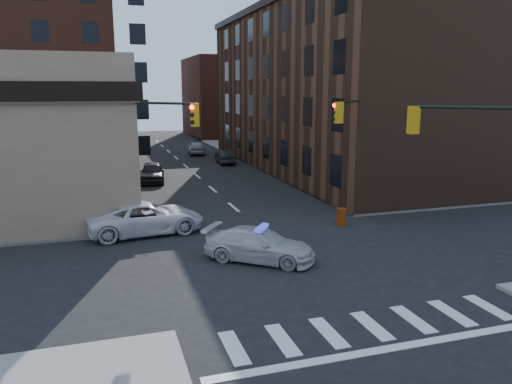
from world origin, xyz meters
TOP-DOWN VIEW (x-y plane):
  - ground at (0.00, 0.00)m, footprint 140.00×140.00m
  - sidewalk_ne at (23.00, 32.75)m, footprint 34.00×54.50m
  - commercial_row_ne at (13.00, 22.50)m, footprint 14.00×34.00m
  - filler_nw at (-16.00, 62.00)m, footprint 20.00×18.00m
  - filler_ne at (14.00, 58.00)m, footprint 16.00×16.00m
  - signal_pole_se at (6.04, -5.52)m, footprint 5.40×5.27m
  - signal_pole_nw at (-5.85, 5.34)m, footprint 3.58×3.67m
  - signal_pole_ne at (5.84, 5.35)m, footprint 3.67×3.58m
  - tree_ne_near at (7.50, 26.00)m, footprint 3.00×3.00m
  - tree_ne_far at (7.50, 34.00)m, footprint 3.00×3.00m
  - police_car at (-1.49, 0.08)m, footprint 5.06×4.48m
  - pickup at (-5.80, 5.80)m, footprint 6.25×3.47m
  - parked_car_wnear at (-3.94, 20.38)m, footprint 2.39×4.77m
  - parked_car_wfar at (-5.50, 30.81)m, footprint 1.67×4.25m
  - parked_car_wdeep at (-5.41, 45.67)m, footprint 2.23×5.34m
  - parked_car_enear at (4.01, 28.30)m, footprint 1.61×4.14m
  - parked_car_efar at (2.71, 36.42)m, footprint 2.45×4.77m
  - pedestrian_a at (-8.11, 9.13)m, footprint 0.79×0.68m
  - pedestrian_b at (-9.05, 6.08)m, footprint 0.97×0.81m
  - pedestrian_c at (-12.24, 7.59)m, footprint 1.14×1.08m
  - barrel_road at (4.53, 4.19)m, footprint 0.58×0.58m
  - barrel_bank at (-3.57, 5.93)m, footprint 0.50×0.50m
  - barricade_nw_a at (-9.13, 6.34)m, footprint 1.25×0.82m
  - barricade_nw_b at (-10.02, 6.46)m, footprint 1.19×0.67m

SIDE VIEW (x-z plane):
  - ground at x=0.00m, z-range 0.00..0.00m
  - sidewalk_ne at x=23.00m, z-range 0.00..0.15m
  - barrel_bank at x=-3.57m, z-range 0.00..0.90m
  - barrel_road at x=4.53m, z-range 0.00..0.93m
  - barricade_nw_b at x=-10.02m, z-range 0.15..1.01m
  - barricade_nw_a at x=-9.13m, z-range 0.15..1.01m
  - parked_car_enear at x=4.01m, z-range 0.00..1.34m
  - parked_car_wfar at x=-5.50m, z-range 0.00..1.38m
  - police_car at x=-1.49m, z-range 0.00..1.41m
  - parked_car_wdeep at x=-5.41m, z-range 0.00..1.54m
  - parked_car_efar at x=2.71m, z-range 0.00..1.55m
  - parked_car_wnear at x=-3.94m, z-range 0.00..1.56m
  - pickup at x=-5.80m, z-range 0.00..1.65m
  - pedestrian_b at x=-9.05m, z-range 0.15..1.97m
  - pedestrian_a at x=-8.11m, z-range 0.15..1.99m
  - pedestrian_c at x=-12.24m, z-range 0.15..2.05m
  - tree_ne_near at x=7.50m, z-range 1.06..5.91m
  - tree_ne_far at x=7.50m, z-range 1.06..5.91m
  - signal_pole_nw at x=-5.85m, z-range 0.34..8.34m
  - signal_pole_ne at x=5.84m, z-range 0.34..8.34m
  - signal_pole_se at x=6.04m, z-range 0.61..8.61m
  - filler_ne at x=14.00m, z-range 0.00..12.00m
  - commercial_row_ne at x=13.00m, z-range 0.00..14.00m
  - filler_nw at x=-16.00m, z-range 0.00..16.00m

